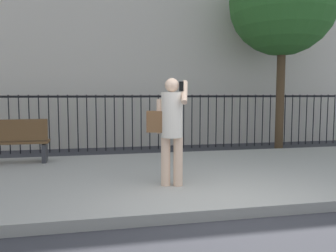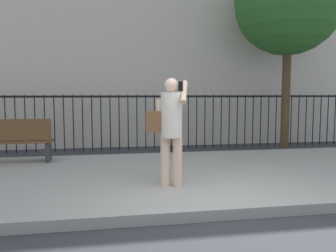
% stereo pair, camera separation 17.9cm
% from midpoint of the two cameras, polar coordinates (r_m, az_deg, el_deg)
% --- Properties ---
extents(ground_plane, '(60.00, 60.00, 0.00)m').
position_cam_midpoint_polar(ground_plane, '(4.71, 10.92, -15.04)').
color(ground_plane, '#333338').
extents(sidewalk, '(28.00, 4.40, 0.15)m').
position_cam_midpoint_polar(sidewalk, '(6.70, 4.08, -8.12)').
color(sidewalk, '#9E9B93').
rests_on(sidewalk, ground).
extents(iron_fence, '(12.03, 0.04, 1.60)m').
position_cam_midpoint_polar(iron_fence, '(10.16, -1.04, 1.89)').
color(iron_fence, black).
rests_on(iron_fence, ground).
extents(pedestrian_on_phone, '(0.71, 0.52, 1.73)m').
position_cam_midpoint_polar(pedestrian_on_phone, '(5.52, 1.21, 0.39)').
color(pedestrian_on_phone, beige).
rests_on(pedestrian_on_phone, sidewalk).
extents(street_bench, '(1.60, 0.45, 0.95)m').
position_cam_midpoint_polar(street_bench, '(8.08, -23.49, -2.08)').
color(street_bench, brown).
rests_on(street_bench, sidewalk).
extents(street_tree_near, '(2.97, 2.97, 5.66)m').
position_cam_midpoint_polar(street_tree_near, '(10.66, 19.69, 18.76)').
color(street_tree_near, '#4C3823').
rests_on(street_tree_near, ground).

